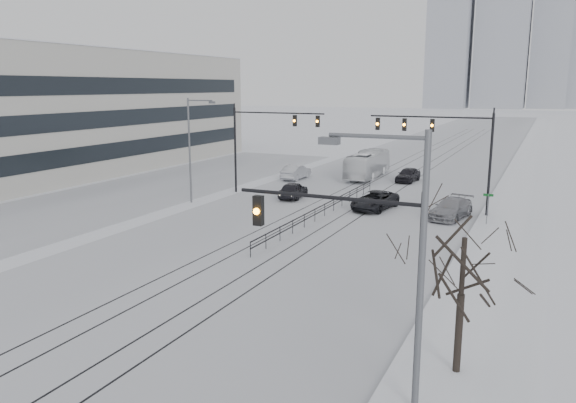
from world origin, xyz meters
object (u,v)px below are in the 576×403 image
object	(u,v)px
bare_tree	(464,252)
box_truck	(368,165)
sedan_nb_front	(375,201)
sedan_sb_inner	(293,190)
traffic_mast_near	(368,266)
sedan_nb_far	(408,175)
sedan_nb_right	(451,209)
sedan_sb_outer	(296,172)

from	to	relation	value
bare_tree	box_truck	size ratio (longest dim) A/B	0.59
sedan_nb_front	sedan_sb_inner	bearing A→B (deg)	178.22
traffic_mast_near	sedan_nb_far	distance (m)	43.79
sedan_nb_front	sedan_nb_right	xyz separation A→B (m)	(6.22, -0.62, 0.02)
sedan_sb_inner	sedan_nb_front	size ratio (longest dim) A/B	0.82
sedan_sb_inner	bare_tree	bearing A→B (deg)	118.68
sedan_sb_inner	sedan_nb_right	bearing A→B (deg)	165.68
bare_tree	box_truck	bearing A→B (deg)	111.27
traffic_mast_near	box_truck	bearing A→B (deg)	107.08
box_truck	sedan_nb_right	bearing A→B (deg)	124.37
bare_tree	sedan_nb_front	bearing A→B (deg)	112.49
box_truck	sedan_nb_front	bearing A→B (deg)	107.90
sedan_nb_right	box_truck	world-z (taller)	box_truck
sedan_nb_front	sedan_nb_far	xyz separation A→B (m)	(-0.71, 14.70, 0.01)
bare_tree	box_truck	world-z (taller)	bare_tree
sedan_sb_inner	sedan_nb_right	size ratio (longest dim) A/B	0.84
traffic_mast_near	sedan_nb_right	distance (m)	27.75
sedan_sb_inner	traffic_mast_near	bearing A→B (deg)	112.36
bare_tree	sedan_nb_front	xyz separation A→B (m)	(-10.37, 25.05, -3.75)
bare_tree	sedan_nb_right	bearing A→B (deg)	99.64
traffic_mast_near	sedan_sb_outer	xyz separation A→B (m)	(-20.12, 39.20, -3.77)
sedan_sb_outer	box_truck	bearing A→B (deg)	-146.07
traffic_mast_near	sedan_sb_inner	size ratio (longest dim) A/B	1.60
sedan_nb_front	sedan_nb_right	bearing A→B (deg)	2.73
sedan_sb_outer	sedan_nb_right	world-z (taller)	sedan_sb_outer
sedan_sb_inner	box_truck	distance (m)	14.43
sedan_sb_inner	sedan_sb_outer	bearing A→B (deg)	-73.12
traffic_mast_near	bare_tree	bearing A→B (deg)	51.24
traffic_mast_near	box_truck	world-z (taller)	traffic_mast_near
bare_tree	sedan_sb_inner	size ratio (longest dim) A/B	1.39
traffic_mast_near	sedan_nb_front	size ratio (longest dim) A/B	1.31
sedan_nb_front	sedan_nb_far	size ratio (longest dim) A/B	1.21
sedan_sb_outer	sedan_nb_far	bearing A→B (deg)	-162.55
box_truck	sedan_sb_inner	bearing A→B (deg)	78.34
bare_tree	sedan_nb_far	bearing A→B (deg)	105.58
traffic_mast_near	sedan_nb_front	world-z (taller)	traffic_mast_near
sedan_nb_front	sedan_nb_right	world-z (taller)	sedan_nb_right
bare_tree	sedan_nb_front	size ratio (longest dim) A/B	1.14
bare_tree	sedan_sb_outer	world-z (taller)	bare_tree
traffic_mast_near	sedan_nb_front	bearing A→B (deg)	105.84
bare_tree	sedan_sb_outer	bearing A→B (deg)	121.90
traffic_mast_near	sedan_nb_right	size ratio (longest dim) A/B	1.34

